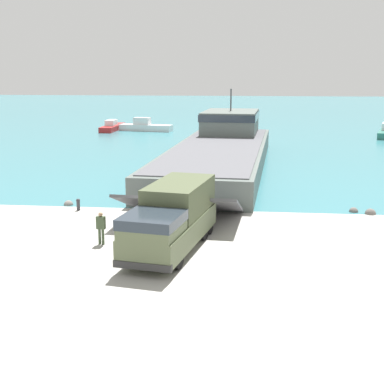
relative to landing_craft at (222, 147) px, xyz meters
The scene contains 11 objects.
ground_plane 23.70m from the landing_craft, 95.33° to the right, with size 240.00×240.00×0.00m, color #A8A59E.
water_surface 71.70m from the landing_craft, 91.75° to the left, with size 240.00×180.00×0.01m, color teal.
landing_craft is the anchor object (origin of this frame).
military_truck 26.20m from the landing_craft, 92.33° to the right, with size 3.96×8.42×3.15m.
soldier_on_ramp 26.29m from the landing_craft, 100.40° to the right, with size 0.46×0.27×1.69m.
moored_boat_b 31.72m from the landing_craft, 114.49° to the left, with size 8.31×3.39×2.01m.
moored_boat_c 34.59m from the landing_craft, 122.08° to the left, with size 1.96×8.90×1.64m.
mooring_bollard 20.89m from the landing_craft, 112.86° to the right, with size 0.25×0.25×0.76m.
shoreline_rock_a 20.22m from the landing_craft, 117.14° to the right, with size 0.63×0.63×0.63m, color gray.
shoreline_rock_b 20.10m from the landing_craft, 62.40° to the right, with size 0.58×0.58×0.58m, color #66605B.
shoreline_rock_c 20.93m from the landing_craft, 60.67° to the right, with size 0.68×0.68×0.68m, color #66605B.
Camera 1 is at (4.82, -27.70, 8.51)m, focal length 50.00 mm.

